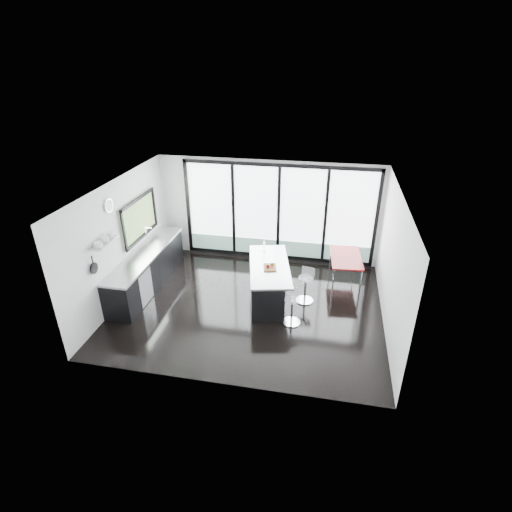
% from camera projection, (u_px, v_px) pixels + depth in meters
% --- Properties ---
extents(floor, '(6.00, 5.00, 0.00)m').
position_uv_depth(floor, '(249.00, 305.00, 9.27)').
color(floor, black).
rests_on(floor, ground).
extents(ceiling, '(6.00, 5.00, 0.00)m').
position_uv_depth(ceiling, '(248.00, 189.00, 8.00)').
color(ceiling, white).
rests_on(ceiling, wall_back).
extents(wall_back, '(6.00, 0.09, 2.80)m').
position_uv_depth(wall_back, '(278.00, 217.00, 10.80)').
color(wall_back, silver).
rests_on(wall_back, ground).
extents(wall_front, '(6.00, 0.00, 2.80)m').
position_uv_depth(wall_front, '(217.00, 319.00, 6.45)').
color(wall_front, silver).
rests_on(wall_front, ground).
extents(wall_left, '(0.26, 5.00, 2.80)m').
position_uv_depth(wall_left, '(127.00, 229.00, 9.31)').
color(wall_left, silver).
rests_on(wall_left, ground).
extents(wall_right, '(0.00, 5.00, 2.80)m').
position_uv_depth(wall_right, '(393.00, 264.00, 8.12)').
color(wall_right, silver).
rests_on(wall_right, ground).
extents(counter_cabinets, '(0.69, 3.24, 1.36)m').
position_uv_depth(counter_cabinets, '(147.00, 269.00, 9.86)').
color(counter_cabinets, black).
rests_on(counter_cabinets, floor).
extents(island, '(1.33, 2.27, 1.13)m').
position_uv_depth(island, '(266.00, 281.00, 9.40)').
color(island, black).
rests_on(island, floor).
extents(bar_stool_near, '(0.47, 0.47, 0.62)m').
position_uv_depth(bar_stool_near, '(292.00, 311.00, 8.54)').
color(bar_stool_near, silver).
rests_on(bar_stool_near, floor).
extents(bar_stool_far, '(0.50, 0.50, 0.64)m').
position_uv_depth(bar_stool_far, '(305.00, 289.00, 9.29)').
color(bar_stool_far, silver).
rests_on(bar_stool_far, floor).
extents(red_table, '(0.85, 1.36, 0.70)m').
position_uv_depth(red_table, '(345.00, 269.00, 10.10)').
color(red_table, maroon).
rests_on(red_table, floor).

